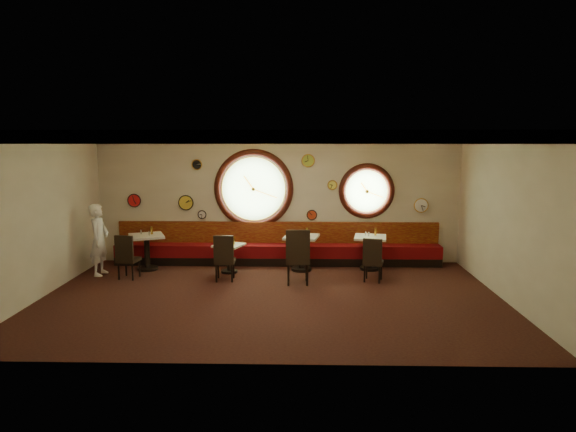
% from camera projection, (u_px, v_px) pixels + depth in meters
% --- Properties ---
extents(floor, '(9.00, 6.00, 0.00)m').
position_uv_depth(floor, '(271.00, 298.00, 10.05)').
color(floor, black).
rests_on(floor, ground).
extents(ceiling, '(9.00, 6.00, 0.02)m').
position_uv_depth(ceiling, '(270.00, 132.00, 9.57)').
color(ceiling, '#B27D32').
rests_on(ceiling, wall_back).
extents(wall_back, '(9.00, 0.02, 3.20)m').
position_uv_depth(wall_back, '(278.00, 199.00, 12.78)').
color(wall_back, beige).
rests_on(wall_back, floor).
extents(wall_front, '(9.00, 0.02, 3.20)m').
position_uv_depth(wall_front, '(258.00, 251.00, 6.85)').
color(wall_front, beige).
rests_on(wall_front, floor).
extents(wall_left, '(0.02, 6.00, 3.20)m').
position_uv_depth(wall_left, '(39.00, 216.00, 9.93)').
color(wall_left, beige).
rests_on(wall_left, floor).
extents(wall_right, '(0.02, 6.00, 3.20)m').
position_uv_depth(wall_right, '(508.00, 218.00, 9.70)').
color(wall_right, beige).
rests_on(wall_right, floor).
extents(molding_back, '(9.00, 0.10, 0.18)m').
position_uv_depth(molding_back, '(278.00, 138.00, 12.50)').
color(molding_back, '#330F09').
rests_on(molding_back, wall_back).
extents(molding_front, '(9.00, 0.10, 0.18)m').
position_uv_depth(molding_front, '(257.00, 137.00, 6.67)').
color(molding_front, '#330F09').
rests_on(molding_front, wall_back).
extents(molding_left, '(0.10, 6.00, 0.18)m').
position_uv_depth(molding_left, '(36.00, 137.00, 9.70)').
color(molding_left, '#330F09').
rests_on(molding_left, wall_back).
extents(molding_right, '(0.10, 6.00, 0.18)m').
position_uv_depth(molding_right, '(511.00, 137.00, 9.48)').
color(molding_right, '#330F09').
rests_on(molding_right, wall_back).
extents(banquette_base, '(8.00, 0.55, 0.20)m').
position_uv_depth(banquette_base, '(278.00, 260.00, 12.73)').
color(banquette_base, black).
rests_on(banquette_base, floor).
extents(banquette_seat, '(8.00, 0.55, 0.30)m').
position_uv_depth(banquette_seat, '(277.00, 250.00, 12.69)').
color(banquette_seat, '#5D080C').
rests_on(banquette_seat, banquette_base).
extents(banquette_back, '(8.00, 0.10, 0.55)m').
position_uv_depth(banquette_back, '(278.00, 233.00, 12.85)').
color(banquette_back, '#5E0707').
rests_on(banquette_back, wall_back).
extents(porthole_left_glass, '(1.66, 0.02, 1.66)m').
position_uv_depth(porthole_left_glass, '(254.00, 189.00, 12.75)').
color(porthole_left_glass, '#9ACB7A').
rests_on(porthole_left_glass, wall_back).
extents(porthole_left_frame, '(1.98, 0.18, 1.98)m').
position_uv_depth(porthole_left_frame, '(254.00, 189.00, 12.74)').
color(porthole_left_frame, '#330F09').
rests_on(porthole_left_frame, wall_back).
extents(porthole_left_ring, '(1.61, 0.03, 1.61)m').
position_uv_depth(porthole_left_ring, '(254.00, 189.00, 12.71)').
color(porthole_left_ring, gold).
rests_on(porthole_left_ring, wall_back).
extents(porthole_right_glass, '(1.10, 0.02, 1.10)m').
position_uv_depth(porthole_right_glass, '(366.00, 191.00, 12.69)').
color(porthole_right_glass, '#9ACB7A').
rests_on(porthole_right_glass, wall_back).
extents(porthole_right_frame, '(1.38, 0.18, 1.38)m').
position_uv_depth(porthole_right_frame, '(367.00, 191.00, 12.68)').
color(porthole_right_frame, '#330F09').
rests_on(porthole_right_frame, wall_back).
extents(porthole_right_ring, '(1.09, 0.03, 1.09)m').
position_uv_depth(porthole_right_ring, '(367.00, 191.00, 12.65)').
color(porthole_right_ring, gold).
rests_on(porthole_right_ring, wall_back).
extents(wall_clock_0, '(0.24, 0.03, 0.24)m').
position_uv_depth(wall_clock_0, '(197.00, 165.00, 12.66)').
color(wall_clock_0, black).
rests_on(wall_clock_0, wall_back).
extents(wall_clock_1, '(0.24, 0.03, 0.24)m').
position_uv_depth(wall_clock_1, '(312.00, 215.00, 12.78)').
color(wall_clock_1, red).
rests_on(wall_clock_1, wall_back).
extents(wall_clock_2, '(0.32, 0.03, 0.32)m').
position_uv_depth(wall_clock_2, '(134.00, 201.00, 12.84)').
color(wall_clock_2, red).
rests_on(wall_clock_2, wall_back).
extents(wall_clock_3, '(0.22, 0.03, 0.22)m').
position_uv_depth(wall_clock_3, '(332.00, 185.00, 12.65)').
color(wall_clock_3, '#EAE14E').
rests_on(wall_clock_3, wall_back).
extents(wall_clock_4, '(0.34, 0.03, 0.34)m').
position_uv_depth(wall_clock_4, '(421.00, 205.00, 12.67)').
color(wall_clock_4, white).
rests_on(wall_clock_4, wall_back).
extents(wall_clock_5, '(0.30, 0.03, 0.30)m').
position_uv_depth(wall_clock_5, '(308.00, 161.00, 12.58)').
color(wall_clock_5, '#9CB438').
rests_on(wall_clock_5, wall_back).
extents(wall_clock_6, '(0.36, 0.03, 0.36)m').
position_uv_depth(wall_clock_6, '(186.00, 203.00, 12.81)').
color(wall_clock_6, gold).
rests_on(wall_clock_6, wall_back).
extents(wall_clock_7, '(0.20, 0.03, 0.20)m').
position_uv_depth(wall_clock_7, '(202.00, 215.00, 12.85)').
color(wall_clock_7, silver).
rests_on(wall_clock_7, wall_back).
extents(table_a, '(1.00, 1.00, 0.84)m').
position_uv_depth(table_a, '(147.00, 248.00, 12.11)').
color(table_a, black).
rests_on(table_a, floor).
extents(table_b, '(0.78, 0.78, 0.67)m').
position_uv_depth(table_b, '(229.00, 255.00, 11.88)').
color(table_b, black).
rests_on(table_b, floor).
extents(table_c, '(0.89, 0.89, 0.83)m').
position_uv_depth(table_c, '(301.00, 249.00, 12.05)').
color(table_c, black).
rests_on(table_c, floor).
extents(table_d, '(0.84, 0.84, 0.81)m').
position_uv_depth(table_d, '(370.00, 249.00, 12.13)').
color(table_d, black).
rests_on(table_d, floor).
extents(chair_a, '(0.48, 0.48, 0.62)m').
position_uv_depth(chair_a, '(126.00, 254.00, 11.28)').
color(chair_a, black).
rests_on(chair_a, floor).
extents(chair_b, '(0.44, 0.44, 0.64)m').
position_uv_depth(chair_b, '(224.00, 255.00, 11.11)').
color(chair_b, black).
rests_on(chair_b, floor).
extents(chair_c, '(0.52, 0.52, 0.75)m').
position_uv_depth(chair_c, '(298.00, 253.00, 10.84)').
color(chair_c, black).
rests_on(chair_c, floor).
extents(chair_d, '(0.50, 0.50, 0.60)m').
position_uv_depth(chair_d, '(373.00, 257.00, 11.06)').
color(chair_d, black).
rests_on(chair_d, floor).
extents(condiment_a_salt, '(0.04, 0.04, 0.10)m').
position_uv_depth(condiment_a_salt, '(141.00, 232.00, 12.17)').
color(condiment_a_salt, '#BABBBF').
rests_on(condiment_a_salt, table_a).
extents(condiment_b_salt, '(0.04, 0.04, 0.11)m').
position_uv_depth(condiment_b_salt, '(228.00, 242.00, 11.85)').
color(condiment_b_salt, silver).
rests_on(condiment_b_salt, table_b).
extents(condiment_c_salt, '(0.03, 0.03, 0.10)m').
position_uv_depth(condiment_c_salt, '(297.00, 233.00, 12.08)').
color(condiment_c_salt, silver).
rests_on(condiment_c_salt, table_c).
extents(condiment_d_salt, '(0.04, 0.04, 0.10)m').
position_uv_depth(condiment_d_salt, '(366.00, 234.00, 12.16)').
color(condiment_d_salt, silver).
rests_on(condiment_d_salt, table_d).
extents(condiment_a_pepper, '(0.03, 0.03, 0.10)m').
position_uv_depth(condiment_a_pepper, '(149.00, 233.00, 12.01)').
color(condiment_a_pepper, '#BABABF').
rests_on(condiment_a_pepper, table_a).
extents(condiment_b_pepper, '(0.04, 0.04, 0.10)m').
position_uv_depth(condiment_b_pepper, '(229.00, 242.00, 11.85)').
color(condiment_b_pepper, '#B8B8BD').
rests_on(condiment_b_pepper, table_b).
extents(condiment_c_pepper, '(0.04, 0.04, 0.10)m').
position_uv_depth(condiment_c_pepper, '(302.00, 234.00, 12.00)').
color(condiment_c_pepper, silver).
rests_on(condiment_c_pepper, table_c).
extents(condiment_d_pepper, '(0.04, 0.04, 0.10)m').
position_uv_depth(condiment_d_pepper, '(369.00, 234.00, 12.10)').
color(condiment_d_pepper, silver).
rests_on(condiment_d_pepper, table_d).
extents(condiment_a_bottle, '(0.06, 0.06, 0.18)m').
position_uv_depth(condiment_a_bottle, '(152.00, 230.00, 12.15)').
color(condiment_a_bottle, gold).
rests_on(condiment_a_bottle, table_a).
extents(condiment_b_bottle, '(0.06, 0.06, 0.18)m').
position_uv_depth(condiment_b_bottle, '(234.00, 240.00, 11.86)').
color(condiment_b_bottle, gold).
rests_on(condiment_b_bottle, table_b).
extents(condiment_c_bottle, '(0.05, 0.05, 0.17)m').
position_uv_depth(condiment_c_bottle, '(307.00, 231.00, 12.08)').
color(condiment_c_bottle, gold).
rests_on(condiment_c_bottle, table_c).
extents(condiment_d_bottle, '(0.06, 0.06, 0.18)m').
position_uv_depth(condiment_d_bottle, '(375.00, 232.00, 12.18)').
color(condiment_d_bottle, gold).
rests_on(condiment_d_bottle, table_d).
extents(waiter, '(0.41, 0.61, 1.64)m').
position_uv_depth(waiter, '(99.00, 240.00, 11.63)').
color(waiter, white).
rests_on(waiter, floor).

